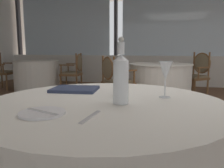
% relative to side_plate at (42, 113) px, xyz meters
% --- Properties ---
extents(ground_plane, '(14.85, 14.85, 0.00)m').
position_rel_side_plate_xyz_m(ground_plane, '(0.45, 1.60, -0.76)').
color(ground_plane, brown).
extents(window_wall_far, '(10.86, 0.14, 2.98)m').
position_rel_side_plate_xyz_m(window_wall_far, '(0.45, 5.89, 0.42)').
color(window_wall_far, silver).
rests_on(window_wall_far, ground_plane).
extents(foreground_table, '(1.29, 1.29, 0.76)m').
position_rel_side_plate_xyz_m(foreground_table, '(0.18, 0.31, -0.38)').
color(foreground_table, silver).
rests_on(foreground_table, ground_plane).
extents(side_plate, '(0.20, 0.20, 0.01)m').
position_rel_side_plate_xyz_m(side_plate, '(0.00, 0.00, 0.00)').
color(side_plate, white).
rests_on(side_plate, foreground_table).
extents(butter_knife, '(0.18, 0.07, 0.00)m').
position_rel_side_plate_xyz_m(butter_knife, '(0.00, 0.00, 0.01)').
color(butter_knife, silver).
rests_on(butter_knife, foreground_table).
extents(dinner_fork, '(0.03, 0.18, 0.00)m').
position_rel_side_plate_xyz_m(dinner_fork, '(0.21, 0.01, -0.00)').
color(dinner_fork, silver).
rests_on(dinner_fork, foreground_table).
extents(water_bottle, '(0.08, 0.08, 0.33)m').
position_rel_side_plate_xyz_m(water_bottle, '(0.28, 0.28, 0.13)').
color(water_bottle, white).
rests_on(water_bottle, foreground_table).
extents(wine_glass, '(0.08, 0.08, 0.21)m').
position_rel_side_plate_xyz_m(wine_glass, '(0.48, 0.49, 0.14)').
color(wine_glass, white).
rests_on(wine_glass, foreground_table).
extents(water_tumbler, '(0.08, 0.08, 0.09)m').
position_rel_side_plate_xyz_m(water_tumbler, '(0.23, 0.47, 0.04)').
color(water_tumbler, white).
rests_on(water_tumbler, foreground_table).
extents(menu_book, '(0.32, 0.27, 0.02)m').
position_rel_side_plate_xyz_m(menu_book, '(-0.10, 0.55, 0.01)').
color(menu_book, '#2D3856').
rests_on(menu_book, foreground_table).
extents(background_table_0, '(1.21, 1.21, 0.76)m').
position_rel_side_plate_xyz_m(background_table_0, '(0.24, 3.65, -0.38)').
color(background_table_0, silver).
rests_on(background_table_0, ground_plane).
extents(dining_chair_0_0, '(0.66, 0.66, 0.92)m').
position_rel_side_plate_xyz_m(dining_chair_0_0, '(-0.49, 2.92, -0.22)').
color(dining_chair_0_0, brown).
rests_on(dining_chair_0_0, ground_plane).
extents(dining_chair_0_1, '(0.66, 0.66, 0.97)m').
position_rel_side_plate_xyz_m(dining_chair_0_1, '(0.98, 4.38, -0.21)').
color(dining_chair_0_1, brown).
rests_on(dining_chair_0_1, ground_plane).
extents(background_table_1, '(1.14, 1.14, 0.76)m').
position_rel_side_plate_xyz_m(background_table_1, '(-2.86, 4.12, -0.38)').
color(background_table_1, silver).
rests_on(background_table_1, ground_plane).
extents(dining_chair_1_0, '(0.52, 0.58, 0.94)m').
position_rel_side_plate_xyz_m(dining_chair_1_0, '(-1.87, 4.25, -0.22)').
color(dining_chair_1_0, brown).
rests_on(dining_chair_1_0, ground_plane).
extents(dining_chair_1_1, '(0.52, 0.58, 0.95)m').
position_rel_side_plate_xyz_m(dining_chair_1_1, '(-3.85, 3.99, -0.21)').
color(dining_chair_1_1, brown).
rests_on(dining_chair_1_1, ground_plane).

